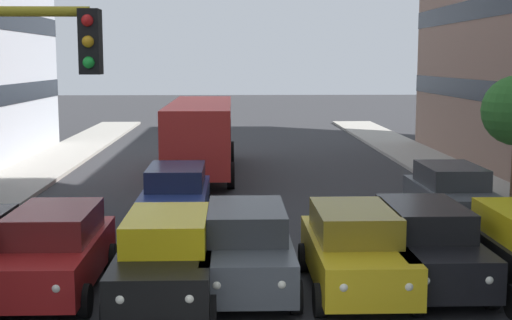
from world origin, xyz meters
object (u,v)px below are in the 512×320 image
car_5 (54,250)px  bus_behind_traffic (201,130)px  car_2 (355,249)px  car_row2_1 (176,195)px  car_3 (247,247)px  car_4 (167,257)px  car_1 (425,244)px  car_row2_0 (452,194)px

car_5 → bus_behind_traffic: bearing=-98.6°
car_2 → car_row2_1: bearing=-55.6°
car_2 → bus_behind_traffic: size_ratio=0.42×
car_3 → bus_behind_traffic: bus_behind_traffic is taller
car_2 → car_4: bearing=7.5°
car_2 → car_1: bearing=-168.0°
car_3 → car_row2_1: size_ratio=1.00×
car_row2_0 → car_2: bearing=57.0°
car_1 → car_row2_0: bearing=-112.4°
car_row2_1 → car_3: bearing=108.2°
car_2 → car_row2_0: (-3.85, -5.92, 0.00)m
bus_behind_traffic → car_1: bearing=109.3°
car_5 → car_row2_1: bearing=-109.0°
car_1 → car_4: 5.42m
car_1 → car_5: bearing=1.6°
car_3 → bus_behind_traffic: bearing=-84.1°
car_4 → car_row2_1: bearing=-87.2°
car_2 → car_4: (3.81, 0.50, 0.00)m
car_row2_0 → bus_behind_traffic: bus_behind_traffic is taller
car_1 → car_4: bearing=8.8°
car_2 → car_row2_0: same height
car_1 → car_row2_0: (-2.30, -5.59, 0.00)m
car_4 → bus_behind_traffic: size_ratio=0.42×
car_4 → car_row2_1: same height
car_1 → bus_behind_traffic: bus_behind_traffic is taller
car_row2_1 → car_4: bearing=92.8°
car_4 → car_5: bearing=-14.8°
car_row2_0 → car_row2_1: (7.98, -0.10, 0.00)m
car_1 → bus_behind_traffic: 16.26m
car_2 → car_5: bearing=-1.1°
bus_behind_traffic → car_row2_0: bearing=128.2°
car_1 → car_row2_1: size_ratio=1.00×
car_row2_1 → car_5: bearing=71.0°
car_1 → car_2: bearing=12.0°
car_2 → bus_behind_traffic: bus_behind_traffic is taller
car_3 → car_5: same height
car_4 → car_row2_0: (-7.66, -6.42, 0.00)m
car_4 → car_5: same height
car_row2_0 → car_row2_1: size_ratio=1.00×
car_3 → car_row2_0: bearing=-136.7°
car_4 → car_1: bearing=-171.2°
car_3 → bus_behind_traffic: (1.59, -15.45, 0.97)m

